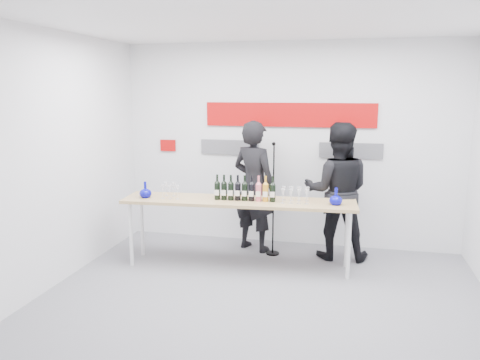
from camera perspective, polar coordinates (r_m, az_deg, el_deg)
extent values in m
plane|color=slate|center=(5.48, 2.93, -14.01)|extent=(5.00, 5.00, 0.00)
cube|color=silver|center=(6.99, 5.96, 4.23)|extent=(5.00, 0.04, 3.00)
cube|color=#A90707|center=(6.93, 6.00, 7.91)|extent=(2.50, 0.02, 0.35)
cube|color=#59595E|center=(7.14, -1.28, 4.02)|extent=(0.90, 0.02, 0.22)
cube|color=#59595E|center=(6.92, 13.35, 3.51)|extent=(0.90, 0.02, 0.22)
cube|color=#A90707|center=(7.45, -8.78, 4.18)|extent=(0.25, 0.02, 0.18)
cube|color=tan|center=(6.07, -0.21, -2.63)|extent=(3.05, 0.80, 0.04)
cylinder|color=silver|center=(6.38, -13.16, -6.45)|extent=(0.05, 0.05, 0.87)
cylinder|color=silver|center=(5.94, 13.11, -7.78)|extent=(0.05, 0.05, 0.87)
cylinder|color=silver|center=(6.74, -11.86, -5.47)|extent=(0.05, 0.05, 0.87)
cylinder|color=silver|center=(6.32, 12.88, -6.62)|extent=(0.05, 0.05, 0.87)
imported|color=black|center=(6.73, 1.73, -0.77)|extent=(0.81, 0.69, 1.89)
imported|color=black|center=(6.54, 11.75, -1.35)|extent=(0.94, 0.75, 1.89)
cylinder|color=black|center=(6.78, 3.99, -8.90)|extent=(0.19, 0.19, 0.02)
cylinder|color=black|center=(6.56, 4.08, -2.54)|extent=(0.02, 0.02, 1.57)
sphere|color=black|center=(6.39, 4.13, 4.42)|extent=(0.05, 0.05, 0.05)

